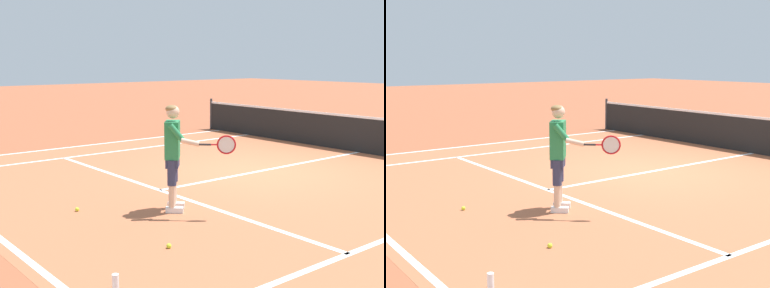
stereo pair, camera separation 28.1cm
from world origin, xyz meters
The scene contains 11 objects.
ground_plane centered at (0.00, 0.00, 0.00)m, with size 80.00×80.00×0.00m, color #9E5133.
court_inner_surface centered at (0.00, -1.13, 0.00)m, with size 10.98×10.03×0.00m, color #B2603D.
line_service centered at (0.00, -2.71, 0.00)m, with size 8.23×0.10×0.01m, color white.
line_centre_service centered at (0.00, 0.49, 0.00)m, with size 0.10×6.40×0.01m, color white.
line_singles_left centered at (-4.12, -1.13, 0.00)m, with size 0.10×9.63×0.01m, color white.
line_doubles_left centered at (-5.49, -1.13, 0.00)m, with size 0.10×9.63×0.01m, color white.
tennis_net centered at (0.00, 3.69, 0.50)m, with size 11.96×0.08×1.07m.
tennis_player centered at (1.20, -3.27, 0.99)m, with size 1.14×0.78×1.71m.
tennis_ball_near_feet centered at (2.53, -4.36, 0.03)m, with size 0.07×0.07×0.07m, color #CCE02D.
tennis_ball_by_baseline centered at (0.27, -4.54, 0.03)m, with size 0.07×0.07×0.07m, color #CCE02D.
water_bottle centered at (3.37, -5.64, 0.14)m, with size 0.07×0.07×0.28m, color white.
Camera 2 is at (7.88, -7.91, 2.42)m, focal length 48.37 mm.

